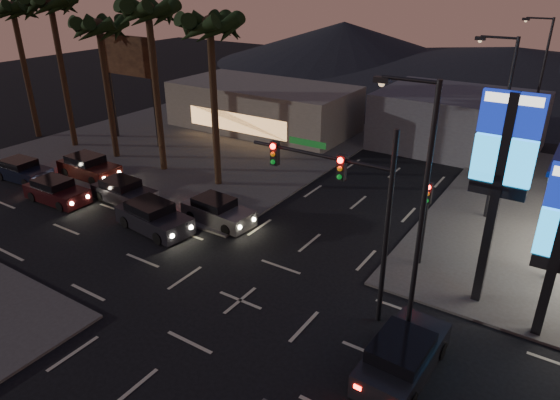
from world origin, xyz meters
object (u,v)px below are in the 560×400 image
Objects in this scene: car_lane_a_front at (153,217)px; car_lane_b_front at (217,211)px; traffic_signal_mast at (346,193)px; car_lane_b_rear at (89,167)px; suv_station at (403,356)px; car_lane_a_mid at (56,191)px; car_lane_a_rear at (22,171)px; car_lane_b_mid at (124,192)px; pylon_sign_tall at (503,161)px.

car_lane_a_front reaches higher than car_lane_b_front.
car_lane_b_front is at bearing 160.62° from traffic_signal_mast.
car_lane_b_rear is 25.41m from suv_station.
traffic_signal_mast is 10.89m from car_lane_b_front.
car_lane_a_mid is 23.12m from suv_station.
car_lane_b_rear is at bearing 177.62° from car_lane_b_front.
car_lane_b_rear reaches higher than suv_station.
car_lane_b_front is 0.94× the size of car_lane_b_rear.
car_lane_b_mid reaches higher than car_lane_a_rear.
suv_station is at bearing -23.37° from car_lane_b_front.
car_lane_a_front is at bearing 168.88° from suv_station.
car_lane_a_mid is 0.99× the size of car_lane_b_front.
traffic_signal_mast is 12.57m from car_lane_a_front.
car_lane_b_rear is at bearing 164.17° from car_lane_b_mid.
car_lane_a_front is 7.75m from car_lane_a_mid.
car_lane_b_mid is (3.54, 2.20, -0.00)m from car_lane_a_mid.
suv_station is at bearing -13.79° from car_lane_b_rear.
car_lane_a_mid is at bearing 174.10° from suv_station.
car_lane_a_rear is (-29.26, -2.49, -5.74)m from pylon_sign_tall.
pylon_sign_tall is at bearing 9.65° from car_lane_a_front.
car_lane_a_mid is at bearing -65.53° from car_lane_b_rear.
pylon_sign_tall is 8.21m from suv_station.
car_lane_b_front reaches higher than car_lane_b_mid.
car_lane_a_mid is (-7.73, -0.62, -0.06)m from car_lane_a_front.
car_lane_b_front reaches higher than car_lane_a_mid.
car_lane_b_front is 14.04m from suv_station.
car_lane_a_rear is (-24.52, 1.02, -4.58)m from traffic_signal_mast.
traffic_signal_mast is 6.20m from suv_station.
car_lane_b_mid is 0.95× the size of suv_station.
car_lane_a_mid is at bearing -175.38° from car_lane_a_front.
car_lane_a_mid is 4.17m from car_lane_b_mid.
car_lane_b_front is 11.80m from car_lane_b_rear.
car_lane_a_rear is 1.00× the size of car_lane_b_mid.
pylon_sign_tall reaches higher than car_lane_b_mid.
car_lane_a_front is 9.89m from car_lane_b_rear.
car_lane_a_front is at bearing -20.65° from car_lane_b_mid.
car_lane_a_mid is 4.04m from car_lane_b_rear.
car_lane_b_front is 0.96× the size of suv_station.
suv_station is at bearing -13.24° from car_lane_b_mid.
suv_station is (-1.18, -5.80, -5.69)m from pylon_sign_tall.
car_lane_b_front is at bearing 8.44° from car_lane_a_rear.
car_lane_a_mid is at bearing 179.74° from traffic_signal_mast.
car_lane_a_rear is at bearing -171.64° from car_lane_b_mid.
car_lane_a_mid is 10.60m from car_lane_b_front.
car_lane_a_rear is 8.72m from car_lane_b_mid.
car_lane_b_mid is at bearing -171.46° from car_lane_b_front.
suv_station reaches higher than car_lane_b_mid.
suv_station is (24.67, -6.06, -0.01)m from car_lane_b_rear.
car_lane_b_front reaches higher than car_lane_a_rear.
car_lane_a_rear is at bearing 169.58° from car_lane_a_mid.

